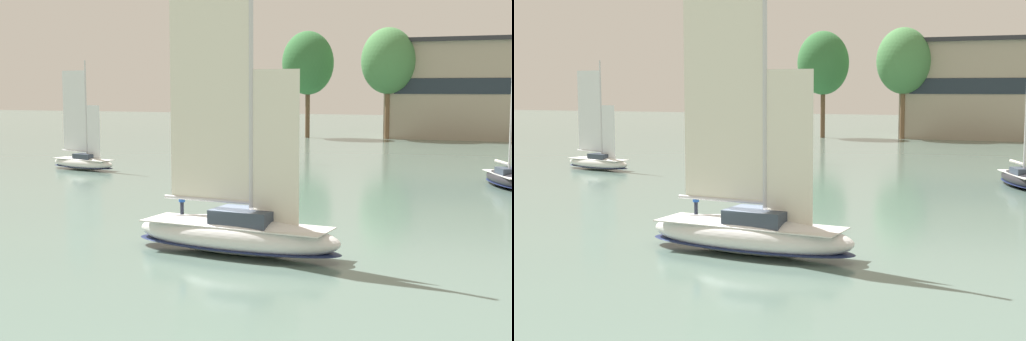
# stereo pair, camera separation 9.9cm
# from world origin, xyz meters

# --- Properties ---
(ground_plane) EXTENTS (400.00, 400.00, 0.00)m
(ground_plane) POSITION_xyz_m (0.00, 0.00, 0.00)
(ground_plane) COLOR slate
(waterfront_building) EXTENTS (36.22, 16.89, 17.09)m
(waterfront_building) POSITION_xyz_m (7.92, 96.14, 8.58)
(waterfront_building) COLOR tan
(waterfront_building) RESTS_ON ground
(tree_shore_left) EXTENTS (9.19, 9.19, 18.91)m
(tree_shore_left) POSITION_xyz_m (-8.94, 88.35, 13.24)
(tree_shore_left) COLOR brown
(tree_shore_left) RESTS_ON ground
(tree_shore_center) EXTENTS (9.01, 9.01, 18.55)m
(tree_shore_center) POSITION_xyz_m (-22.64, 86.59, 12.99)
(tree_shore_center) COLOR brown
(tree_shore_center) RESTS_ON ground
(sailboat_main) EXTENTS (11.91, 4.19, 16.05)m
(sailboat_main) POSITION_xyz_m (0.02, -0.00, 1.24)
(sailboat_main) COLOR silver
(sailboat_main) RESTS_ON ground
(sailboat_moored_near_marina) EXTENTS (8.68, 3.97, 11.52)m
(sailboat_moored_near_marina) POSITION_xyz_m (-30.19, 29.96, 0.93)
(sailboat_moored_near_marina) COLOR white
(sailboat_moored_near_marina) RESTS_ON ground
(sailboat_moored_mid_channel) EXTENTS (7.06, 6.99, 10.68)m
(sailboat_moored_mid_channel) POSITION_xyz_m (-14.99, 46.13, 0.73)
(sailboat_moored_mid_channel) COLOR white
(sailboat_moored_mid_channel) RESTS_ON ground
(sailboat_moored_far_slip) EXTENTS (5.13, 8.53, 11.35)m
(sailboat_moored_far_slip) POSITION_xyz_m (12.30, 32.13, 0.77)
(sailboat_moored_far_slip) COLOR #232328
(sailboat_moored_far_slip) RESTS_ON ground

